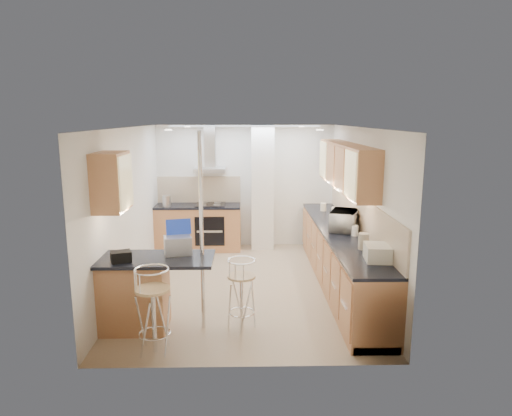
{
  "coord_description": "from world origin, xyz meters",
  "views": [
    {
      "loc": [
        0.02,
        -6.91,
        2.66
      ],
      "look_at": [
        0.18,
        0.2,
        1.23
      ],
      "focal_mm": 32.0,
      "sensor_mm": 36.0,
      "label": 1
    }
  ],
  "objects_px": {
    "bar_stool_near": "(153,310)",
    "laptop": "(178,245)",
    "bread_bin": "(377,253)",
    "bar_stool_end": "(242,294)",
    "microwave": "(344,221)"
  },
  "relations": [
    {
      "from": "laptop",
      "to": "bread_bin",
      "type": "distance_m",
      "value": 2.5
    },
    {
      "from": "bar_stool_end",
      "to": "microwave",
      "type": "bearing_deg",
      "value": -22.62
    },
    {
      "from": "bar_stool_near",
      "to": "bar_stool_end",
      "type": "height_order",
      "value": "bar_stool_near"
    },
    {
      "from": "laptop",
      "to": "bar_stool_end",
      "type": "distance_m",
      "value": 1.02
    },
    {
      "from": "bar_stool_near",
      "to": "bar_stool_end",
      "type": "relative_size",
      "value": 1.11
    },
    {
      "from": "bar_stool_end",
      "to": "bread_bin",
      "type": "height_order",
      "value": "bread_bin"
    },
    {
      "from": "bar_stool_near",
      "to": "bread_bin",
      "type": "relative_size",
      "value": 2.71
    },
    {
      "from": "laptop",
      "to": "bar_stool_end",
      "type": "height_order",
      "value": "laptop"
    },
    {
      "from": "microwave",
      "to": "laptop",
      "type": "distance_m",
      "value": 2.7
    },
    {
      "from": "microwave",
      "to": "laptop",
      "type": "xyz_separation_m",
      "value": [
        -2.39,
        -1.25,
        -0.02
      ]
    },
    {
      "from": "bar_stool_near",
      "to": "bread_bin",
      "type": "bearing_deg",
      "value": -12.76
    },
    {
      "from": "bread_bin",
      "to": "bar_stool_near",
      "type": "bearing_deg",
      "value": -163.94
    },
    {
      "from": "bar_stool_end",
      "to": "bar_stool_near",
      "type": "bearing_deg",
      "value": 146.94
    },
    {
      "from": "bar_stool_near",
      "to": "laptop",
      "type": "bearing_deg",
      "value": 52.98
    },
    {
      "from": "bar_stool_end",
      "to": "bread_bin",
      "type": "xyz_separation_m",
      "value": [
        1.68,
        -0.1,
        0.56
      ]
    }
  ]
}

